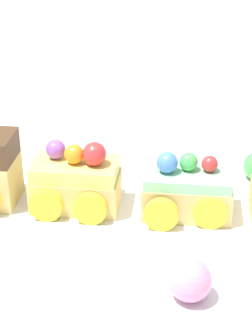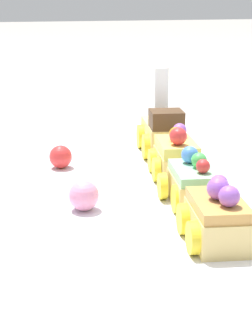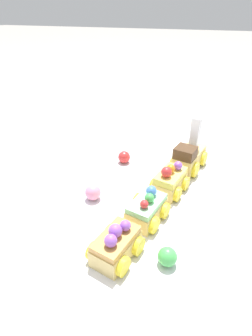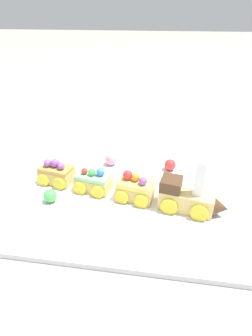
{
  "view_description": "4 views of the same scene",
  "coord_description": "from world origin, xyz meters",
  "px_view_note": "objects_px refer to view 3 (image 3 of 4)",
  "views": [
    {
      "loc": [
        -0.0,
        0.4,
        0.28
      ],
      "look_at": [
        -0.04,
        -0.03,
        0.06
      ],
      "focal_mm": 60.0,
      "sensor_mm": 36.0,
      "label": 1
    },
    {
      "loc": [
        -0.6,
        0.2,
        0.22
      ],
      "look_at": [
        -0.01,
        0.03,
        0.03
      ],
      "focal_mm": 60.0,
      "sensor_mm": 36.0,
      "label": 2
    },
    {
      "loc": [
        -0.43,
        -0.12,
        0.33
      ],
      "look_at": [
        -0.02,
        0.04,
        0.07
      ],
      "focal_mm": 28.0,
      "sensor_mm": 36.0,
      "label": 3
    },
    {
      "loc": [
        0.06,
        -0.5,
        0.37
      ],
      "look_at": [
        -0.01,
        -0.0,
        0.06
      ],
      "focal_mm": 28.0,
      "sensor_mm": 36.0,
      "label": 4
    }
  ],
  "objects_px": {
    "cake_train_locomotive": "(190,156)",
    "cake_car_mint": "(147,209)",
    "gumball_pink": "(93,192)",
    "gumball_red": "(124,157)",
    "cake_car_lemon": "(170,181)",
    "gumball_green": "(167,257)",
    "cake_car_caramel": "(116,245)"
  },
  "relations": [
    {
      "from": "cake_train_locomotive",
      "to": "cake_car_caramel",
      "type": "xyz_separation_m",
      "value": [
        -0.31,
        0.06,
        -0.01
      ]
    },
    {
      "from": "cake_car_lemon",
      "to": "cake_train_locomotive",
      "type": "bearing_deg",
      "value": 0.03
    },
    {
      "from": "cake_car_mint",
      "to": "cake_car_caramel",
      "type": "distance_m",
      "value": 0.1
    },
    {
      "from": "cake_car_mint",
      "to": "gumball_red",
      "type": "xyz_separation_m",
      "value": [
        0.17,
        0.11,
        -0.01
      ]
    },
    {
      "from": "cake_car_mint",
      "to": "gumball_green",
      "type": "xyz_separation_m",
      "value": [
        -0.08,
        -0.06,
        -0.01
      ]
    },
    {
      "from": "cake_car_lemon",
      "to": "gumball_red",
      "type": "bearing_deg",
      "value": 70.56
    },
    {
      "from": "cake_train_locomotive",
      "to": "cake_car_mint",
      "type": "distance_m",
      "value": 0.21
    },
    {
      "from": "cake_train_locomotive",
      "to": "cake_car_lemon",
      "type": "distance_m",
      "value": 0.12
    },
    {
      "from": "cake_train_locomotive",
      "to": "gumball_pink",
      "type": "xyz_separation_m",
      "value": [
        -0.19,
        0.15,
        -0.01
      ]
    },
    {
      "from": "cake_car_mint",
      "to": "gumball_pink",
      "type": "distance_m",
      "value": 0.12
    },
    {
      "from": "cake_train_locomotive",
      "to": "cake_car_mint",
      "type": "bearing_deg",
      "value": -179.97
    },
    {
      "from": "cake_car_mint",
      "to": "gumball_green",
      "type": "bearing_deg",
      "value": -134.12
    },
    {
      "from": "cake_car_caramel",
      "to": "gumball_green",
      "type": "bearing_deg",
      "value": -69.15
    },
    {
      "from": "gumball_red",
      "to": "gumball_pink",
      "type": "xyz_separation_m",
      "value": [
        -0.16,
        0.0,
        0.0
      ]
    },
    {
      "from": "cake_car_mint",
      "to": "gumball_pink",
      "type": "bearing_deg",
      "value": 92.42
    },
    {
      "from": "cake_car_mint",
      "to": "gumball_green",
      "type": "relative_size",
      "value": 2.94
    },
    {
      "from": "cake_train_locomotive",
      "to": "gumball_red",
      "type": "distance_m",
      "value": 0.16
    },
    {
      "from": "gumball_pink",
      "to": "gumball_red",
      "type": "bearing_deg",
      "value": -1.51
    },
    {
      "from": "gumball_red",
      "to": "cake_train_locomotive",
      "type": "bearing_deg",
      "value": -75.62
    },
    {
      "from": "gumball_green",
      "to": "gumball_pink",
      "type": "xyz_separation_m",
      "value": [
        0.1,
        0.17,
        0.0
      ]
    },
    {
      "from": "cake_car_caramel",
      "to": "gumball_pink",
      "type": "relative_size",
      "value": 2.7
    },
    {
      "from": "cake_train_locomotive",
      "to": "cake_car_mint",
      "type": "height_order",
      "value": "cake_train_locomotive"
    },
    {
      "from": "cake_car_lemon",
      "to": "gumball_red",
      "type": "xyz_separation_m",
      "value": [
        0.08,
        0.13,
        -0.01
      ]
    },
    {
      "from": "cake_car_mint",
      "to": "gumball_red",
      "type": "relative_size",
      "value": 2.89
    },
    {
      "from": "cake_car_mint",
      "to": "cake_car_caramel",
      "type": "xyz_separation_m",
      "value": [
        -0.09,
        0.02,
        0.0
      ]
    },
    {
      "from": "cake_car_lemon",
      "to": "cake_car_mint",
      "type": "relative_size",
      "value": 1.0
    },
    {
      "from": "cake_car_mint",
      "to": "cake_car_caramel",
      "type": "relative_size",
      "value": 1.0
    },
    {
      "from": "cake_car_lemon",
      "to": "cake_car_caramel",
      "type": "height_order",
      "value": "cake_car_lemon"
    },
    {
      "from": "cake_car_caramel",
      "to": "gumball_pink",
      "type": "xyz_separation_m",
      "value": [
        0.11,
        0.1,
        -0.01
      ]
    },
    {
      "from": "gumball_green",
      "to": "gumball_pink",
      "type": "bearing_deg",
      "value": 60.21
    },
    {
      "from": "cake_car_lemon",
      "to": "cake_car_mint",
      "type": "distance_m",
      "value": 0.1
    },
    {
      "from": "gumball_pink",
      "to": "cake_car_mint",
      "type": "bearing_deg",
      "value": -98.43
    }
  ]
}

